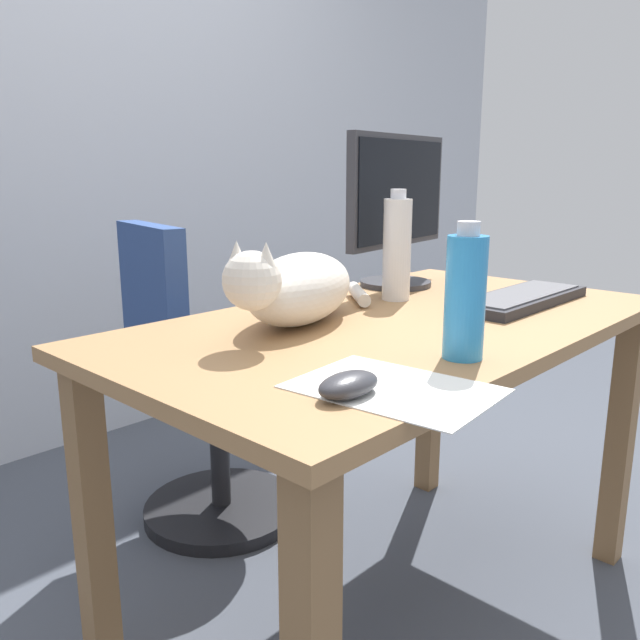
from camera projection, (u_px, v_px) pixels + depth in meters
ground_plane at (391, 611)px, 1.60m from camera, size 8.00×8.00×0.00m
back_wall at (57, 105)px, 2.35m from camera, size 6.00×0.04×2.60m
desk at (399, 367)px, 1.45m from camera, size 1.32×0.73×0.75m
office_chair at (203, 398)px, 1.93m from camera, size 0.49×0.48×0.92m
monitor at (398, 205)px, 1.78m from camera, size 0.48×0.20×0.41m
keyboard at (520, 299)px, 1.58m from camera, size 0.44×0.15×0.03m
cat at (296, 287)px, 1.35m from camera, size 0.58×0.29×0.20m
computer_mouse at (349, 385)px, 0.93m from camera, size 0.11×0.06×0.04m
paper_sheet at (394, 388)px, 0.97m from camera, size 0.24×0.32×0.00m
water_bottle at (397, 249)px, 1.61m from camera, size 0.07×0.07×0.28m
spray_bottle at (465, 296)px, 1.10m from camera, size 0.07×0.07×0.24m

